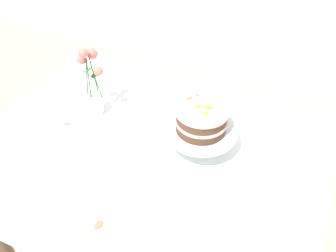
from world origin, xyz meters
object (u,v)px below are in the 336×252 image
Objects in this scene: dining_table at (147,165)px; cake_stand at (200,132)px; layer_cake at (201,118)px; flower_vase at (93,90)px.

dining_table is 0.27m from cake_stand.
dining_table is 4.83× the size of cake_stand.
flower_vase is (-0.51, 0.03, -0.03)m from layer_cake.
flower_vase is at bearing 176.55° from layer_cake.
flower_vase reaches higher than dining_table.
cake_stand reaches higher than dining_table.
cake_stand is 1.42× the size of layer_cake.
dining_table is at bearing -22.35° from flower_vase.
flower_vase is at bearing 157.65° from dining_table.
dining_table is at bearing -151.66° from layer_cake.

